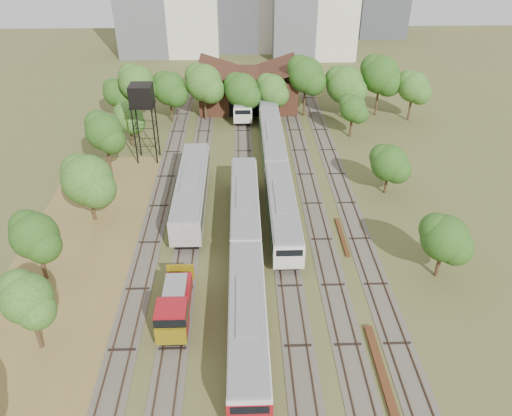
{
  "coord_description": "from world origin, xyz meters",
  "views": [
    {
      "loc": [
        -2.23,
        -24.72,
        30.43
      ],
      "look_at": [
        -0.83,
        20.21,
        2.5
      ],
      "focal_mm": 35.0,
      "sensor_mm": 36.0,
      "label": 1
    }
  ],
  "objects_px": {
    "railcar_red_set": "(246,255)",
    "railcar_green_set": "(273,143)",
    "shunter_locomotive": "(175,308)",
    "water_tower": "(142,97)"
  },
  "relations": [
    {
      "from": "railcar_green_set",
      "to": "water_tower",
      "type": "xyz_separation_m",
      "value": [
        -16.96,
        -0.52,
        6.86
      ]
    },
    {
      "from": "railcar_green_set",
      "to": "shunter_locomotive",
      "type": "relative_size",
      "value": 6.43
    },
    {
      "from": "railcar_green_set",
      "to": "shunter_locomotive",
      "type": "height_order",
      "value": "railcar_green_set"
    },
    {
      "from": "railcar_red_set",
      "to": "railcar_green_set",
      "type": "distance_m",
      "value": 25.58
    },
    {
      "from": "railcar_red_set",
      "to": "railcar_green_set",
      "type": "xyz_separation_m",
      "value": [
        4.0,
        25.26,
        -0.04
      ]
    },
    {
      "from": "railcar_green_set",
      "to": "shunter_locomotive",
      "type": "bearing_deg",
      "value": -107.51
    },
    {
      "from": "shunter_locomotive",
      "to": "water_tower",
      "type": "distance_m",
      "value": 32.75
    },
    {
      "from": "railcar_green_set",
      "to": "water_tower",
      "type": "bearing_deg",
      "value": -178.24
    },
    {
      "from": "shunter_locomotive",
      "to": "railcar_green_set",
      "type": "bearing_deg",
      "value": 72.49
    },
    {
      "from": "shunter_locomotive",
      "to": "railcar_red_set",
      "type": "bearing_deg",
      "value": 46.99
    }
  ]
}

